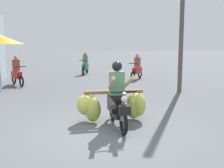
% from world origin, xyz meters
% --- Properties ---
extents(ground_plane, '(120.00, 120.00, 0.00)m').
position_xyz_m(ground_plane, '(0.00, 0.00, 0.00)').
color(ground_plane, '#56595E').
extents(motorbike_main_loaded, '(1.84, 1.88, 1.58)m').
position_xyz_m(motorbike_main_loaded, '(0.40, 0.88, 0.50)').
color(motorbike_main_loaded, black).
rests_on(motorbike_main_loaded, ground).
extents(motorbike_distant_ahead_left, '(0.63, 1.59, 1.40)m').
position_xyz_m(motorbike_distant_ahead_left, '(0.10, 11.75, 0.57)').
color(motorbike_distant_ahead_left, black).
rests_on(motorbike_distant_ahead_left, ground).
extents(motorbike_distant_ahead_right, '(0.89, 1.46, 1.40)m').
position_xyz_m(motorbike_distant_ahead_right, '(-3.28, 7.68, 0.57)').
color(motorbike_distant_ahead_right, black).
rests_on(motorbike_distant_ahead_right, ground).
extents(motorbike_distant_far_ahead, '(0.97, 1.40, 1.40)m').
position_xyz_m(motorbike_distant_far_ahead, '(2.81, 8.98, 0.57)').
color(motorbike_distant_far_ahead, black).
rests_on(motorbike_distant_far_ahead, ground).
extents(utility_pole, '(0.18, 0.18, 6.93)m').
position_xyz_m(utility_pole, '(3.73, 5.06, 3.46)').
color(utility_pole, brown).
rests_on(utility_pole, ground).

